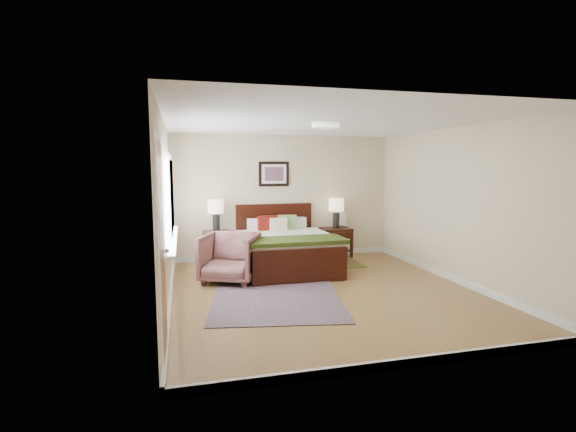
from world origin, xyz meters
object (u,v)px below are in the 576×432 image
at_px(armchair, 230,258).
at_px(lamp_right, 336,208).
at_px(nightstand_left, 217,238).
at_px(nightstand_right, 336,239).
at_px(bed, 286,242).
at_px(lamp_left, 216,210).
at_px(rug_persian, 276,294).

bearing_deg(armchair, lamp_right, 54.61).
height_order(nightstand_left, nightstand_right, nightstand_left).
xyz_separation_m(bed, armchair, (-1.08, -0.61, -0.11)).
distance_m(nightstand_left, nightstand_right, 2.46).
distance_m(nightstand_right, lamp_left, 2.55).
height_order(bed, rug_persian, bed).
height_order(nightstand_left, lamp_left, lamp_left).
bearing_deg(nightstand_right, armchair, -149.88).
distance_m(lamp_right, rug_persian, 3.04).
bearing_deg(lamp_left, nightstand_left, -90.00).
xyz_separation_m(bed, lamp_left, (-1.19, 0.77, 0.54)).
bearing_deg(bed, nightstand_left, 147.67).
xyz_separation_m(bed, nightstand_right, (1.27, 0.76, -0.14)).
height_order(lamp_left, rug_persian, lamp_left).
relative_size(armchair, rug_persian, 0.35).
relative_size(nightstand_right, lamp_left, 0.99).
bearing_deg(nightstand_right, nightstand_left, -179.82).
bearing_deg(lamp_left, bed, -33.06).
xyz_separation_m(bed, lamp_right, (1.27, 0.77, 0.51)).
height_order(nightstand_left, armchair, armchair).
distance_m(nightstand_left, armchair, 1.37).
xyz_separation_m(nightstand_left, rug_persian, (0.67, -2.22, -0.49)).
relative_size(bed, armchair, 2.34).
distance_m(bed, lamp_left, 1.51).
height_order(nightstand_right, lamp_left, lamp_left).
height_order(nightstand_right, armchair, armchair).
bearing_deg(armchair, nightstand_right, 54.36).
relative_size(lamp_right, rug_persian, 0.24).
distance_m(nightstand_right, armchair, 2.72).
height_order(armchair, rug_persian, armchair).
relative_size(bed, lamp_right, 3.34).
bearing_deg(rug_persian, bed, 80.68).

